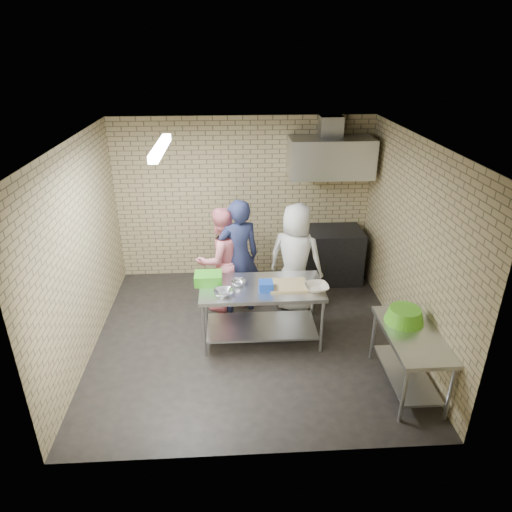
{
  "coord_description": "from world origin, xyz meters",
  "views": [
    {
      "loc": [
        -0.23,
        -5.28,
        3.74
      ],
      "look_at": [
        0.1,
        0.2,
        1.15
      ],
      "focal_mm": 32.1,
      "sensor_mm": 36.0,
      "label": 1
    }
  ],
  "objects_px": {
    "stove": "(325,255)",
    "bottle_green": "(356,160)",
    "side_counter": "(408,360)",
    "woman_white": "(295,258)",
    "prep_table": "(261,312)",
    "green_basin": "(405,315)",
    "blue_tub": "(266,286)",
    "green_crate": "(208,278)",
    "man_navy": "(238,257)",
    "woman_pink": "(221,260)",
    "bottle_red": "(331,159)"
  },
  "relations": [
    {
      "from": "side_counter",
      "to": "woman_white",
      "type": "relative_size",
      "value": 0.72
    },
    {
      "from": "green_basin",
      "to": "bottle_red",
      "type": "height_order",
      "value": "bottle_red"
    },
    {
      "from": "side_counter",
      "to": "stove",
      "type": "relative_size",
      "value": 1.0
    },
    {
      "from": "man_navy",
      "to": "blue_tub",
      "type": "bearing_deg",
      "value": 94.29
    },
    {
      "from": "bottle_red",
      "to": "blue_tub",
      "type": "bearing_deg",
      "value": -120.66
    },
    {
      "from": "blue_tub",
      "to": "side_counter",
      "type": "bearing_deg",
      "value": -31.74
    },
    {
      "from": "prep_table",
      "to": "green_basin",
      "type": "distance_m",
      "value": 1.87
    },
    {
      "from": "side_counter",
      "to": "man_navy",
      "type": "height_order",
      "value": "man_navy"
    },
    {
      "from": "man_navy",
      "to": "woman_pink",
      "type": "bearing_deg",
      "value": -32.85
    },
    {
      "from": "man_navy",
      "to": "prep_table",
      "type": "bearing_deg",
      "value": 93.55
    },
    {
      "from": "prep_table",
      "to": "bottle_red",
      "type": "bearing_deg",
      "value": 56.97
    },
    {
      "from": "bottle_green",
      "to": "side_counter",
      "type": "bearing_deg",
      "value": -90.0
    },
    {
      "from": "side_counter",
      "to": "woman_white",
      "type": "bearing_deg",
      "value": 120.28
    },
    {
      "from": "side_counter",
      "to": "woman_pink",
      "type": "xyz_separation_m",
      "value": [
        -2.18,
        1.93,
        0.43
      ]
    },
    {
      "from": "green_crate",
      "to": "woman_white",
      "type": "xyz_separation_m",
      "value": [
        1.26,
        0.65,
        -0.05
      ]
    },
    {
      "from": "bottle_red",
      "to": "woman_pink",
      "type": "distance_m",
      "value": 2.41
    },
    {
      "from": "prep_table",
      "to": "woman_white",
      "type": "distance_m",
      "value": 1.04
    },
    {
      "from": "prep_table",
      "to": "bottle_red",
      "type": "height_order",
      "value": "bottle_red"
    },
    {
      "from": "prep_table",
      "to": "blue_tub",
      "type": "distance_m",
      "value": 0.48
    },
    {
      "from": "side_counter",
      "to": "stove",
      "type": "xyz_separation_m",
      "value": [
        -0.45,
        2.75,
        0.08
      ]
    },
    {
      "from": "blue_tub",
      "to": "man_navy",
      "type": "bearing_deg",
      "value": 111.12
    },
    {
      "from": "man_navy",
      "to": "woman_white",
      "type": "relative_size",
      "value": 1.05
    },
    {
      "from": "man_navy",
      "to": "woman_pink",
      "type": "relative_size",
      "value": 1.09
    },
    {
      "from": "stove",
      "to": "green_crate",
      "type": "bearing_deg",
      "value": -140.7
    },
    {
      "from": "side_counter",
      "to": "man_navy",
      "type": "relative_size",
      "value": 0.68
    },
    {
      "from": "prep_table",
      "to": "woman_pink",
      "type": "xyz_separation_m",
      "value": [
        -0.54,
        0.84,
        0.4
      ]
    },
    {
      "from": "stove",
      "to": "blue_tub",
      "type": "height_order",
      "value": "blue_tub"
    },
    {
      "from": "blue_tub",
      "to": "man_navy",
      "type": "height_order",
      "value": "man_navy"
    },
    {
      "from": "bottle_red",
      "to": "man_navy",
      "type": "relative_size",
      "value": 0.1
    },
    {
      "from": "green_crate",
      "to": "woman_white",
      "type": "bearing_deg",
      "value": 27.45
    },
    {
      "from": "green_crate",
      "to": "blue_tub",
      "type": "relative_size",
      "value": 2.0
    },
    {
      "from": "woman_white",
      "to": "green_basin",
      "type": "bearing_deg",
      "value": 148.57
    },
    {
      "from": "bottle_green",
      "to": "woman_white",
      "type": "distance_m",
      "value": 1.96
    },
    {
      "from": "bottle_green",
      "to": "man_navy",
      "type": "distance_m",
      "value": 2.51
    },
    {
      "from": "man_navy",
      "to": "woman_pink",
      "type": "height_order",
      "value": "man_navy"
    },
    {
      "from": "side_counter",
      "to": "green_basin",
      "type": "bearing_deg",
      "value": 94.57
    },
    {
      "from": "prep_table",
      "to": "woman_white",
      "type": "bearing_deg",
      "value": 54.25
    },
    {
      "from": "green_crate",
      "to": "woman_pink",
      "type": "relative_size",
      "value": 0.22
    },
    {
      "from": "stove",
      "to": "bottle_green",
      "type": "distance_m",
      "value": 1.65
    },
    {
      "from": "blue_tub",
      "to": "green_basin",
      "type": "distance_m",
      "value": 1.73
    },
    {
      "from": "green_crate",
      "to": "woman_white",
      "type": "height_order",
      "value": "woman_white"
    },
    {
      "from": "prep_table",
      "to": "bottle_green",
      "type": "bearing_deg",
      "value": 49.31
    },
    {
      "from": "green_crate",
      "to": "woman_white",
      "type": "distance_m",
      "value": 1.42
    },
    {
      "from": "green_crate",
      "to": "bottle_red",
      "type": "relative_size",
      "value": 2.0
    },
    {
      "from": "blue_tub",
      "to": "bottle_red",
      "type": "bearing_deg",
      "value": 59.34
    },
    {
      "from": "stove",
      "to": "bottle_green",
      "type": "bearing_deg",
      "value": 28.07
    },
    {
      "from": "prep_table",
      "to": "woman_pink",
      "type": "relative_size",
      "value": 1.0
    },
    {
      "from": "woman_pink",
      "to": "woman_white",
      "type": "bearing_deg",
      "value": 148.61
    },
    {
      "from": "green_crate",
      "to": "woman_white",
      "type": "relative_size",
      "value": 0.22
    },
    {
      "from": "prep_table",
      "to": "side_counter",
      "type": "distance_m",
      "value": 1.97
    }
  ]
}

